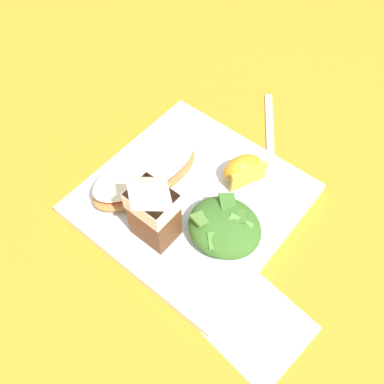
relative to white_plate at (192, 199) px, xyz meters
The scene contains 8 objects.
ground 0.01m from the white_plate, ahead, with size 3.00×3.00×0.00m, color orange.
white_plate is the anchor object (origin of this frame).
cheesy_pizza_bread 0.08m from the white_plate, 18.44° to the left, with size 0.12×0.18×0.04m.
green_salad_pile 0.08m from the white_plate, 163.69° to the left, with size 0.10×0.09×0.05m.
milk_carton 0.10m from the white_plate, 87.60° to the left, with size 0.06×0.04×0.11m.
orange_wedge_front 0.09m from the white_plate, 116.40° to the right, with size 0.06×0.07×0.04m.
paper_napkin 0.20m from the white_plate, 153.24° to the left, with size 0.11×0.11×0.00m, color white.
metal_fork 0.17m from the white_plate, 98.26° to the right, with size 0.12×0.16×0.01m.
Camera 1 is at (-0.22, 0.26, 0.52)m, focal length 39.55 mm.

